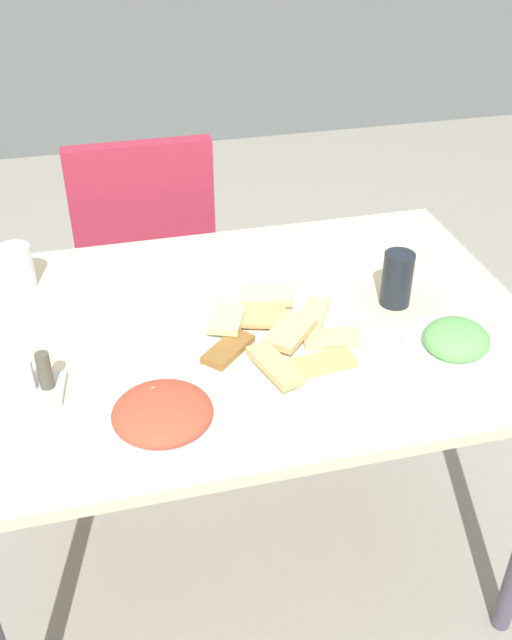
{
  "coord_description": "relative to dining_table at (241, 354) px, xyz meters",
  "views": [
    {
      "loc": [
        -0.26,
        -1.21,
        1.59
      ],
      "look_at": [
        0.02,
        -0.03,
        0.76
      ],
      "focal_mm": 40.39,
      "sensor_mm": 36.0,
      "label": 1
    }
  ],
  "objects": [
    {
      "name": "salad_plate_greens",
      "position": [
        -0.2,
        -0.26,
        0.1
      ],
      "size": [
        0.23,
        0.23,
        0.05
      ],
      "color": "white",
      "rests_on": "dining_table"
    },
    {
      "name": "spoon",
      "position": [
        -0.02,
        0.26,
        0.08
      ],
      "size": [
        0.16,
        0.06,
        0.0
      ],
      "primitive_type": "cube",
      "rotation": [
        0.0,
        0.0,
        0.33
      ],
      "color": "silver",
      "rests_on": "paper_napkin"
    },
    {
      "name": "dining_table",
      "position": [
        0.0,
        0.0,
        0.0
      ],
      "size": [
        1.23,
        0.84,
        0.73
      ],
      "color": "beige",
      "rests_on": "ground_plane"
    },
    {
      "name": "drinking_glass",
      "position": [
        -0.45,
        0.27,
        0.13
      ],
      "size": [
        0.08,
        0.08,
        0.1
      ],
      "primitive_type": "cylinder",
      "color": "silver",
      "rests_on": "dining_table"
    },
    {
      "name": "fork",
      "position": [
        -0.02,
        0.23,
        0.08
      ],
      "size": [
        0.18,
        0.05,
        0.0
      ],
      "primitive_type": "cube",
      "rotation": [
        0.0,
        0.0,
        0.24
      ],
      "color": "silver",
      "rests_on": "paper_napkin"
    },
    {
      "name": "soda_can",
      "position": [
        0.35,
        0.0,
        0.14
      ],
      "size": [
        0.08,
        0.08,
        0.12
      ],
      "primitive_type": "cylinder",
      "rotation": [
        0.0,
        0.0,
        4.98
      ],
      "color": "black",
      "rests_on": "dining_table"
    },
    {
      "name": "condiment_caddy",
      "position": [
        -0.41,
        -0.13,
        0.1
      ],
      "size": [
        0.1,
        0.1,
        0.09
      ],
      "color": "#B2B2B7",
      "rests_on": "dining_table"
    },
    {
      "name": "ground_plane",
      "position": [
        0.0,
        0.0,
        -0.66
      ],
      "size": [
        6.0,
        6.0,
        0.0
      ],
      "primitive_type": "plane",
      "color": "gray"
    },
    {
      "name": "paper_napkin",
      "position": [
        -0.02,
        0.24,
        0.08
      ],
      "size": [
        0.17,
        0.17,
        0.0
      ],
      "primitive_type": "cube",
      "rotation": [
        0.0,
        0.0,
        -0.06
      ],
      "color": "white",
      "rests_on": "dining_table"
    },
    {
      "name": "dining_chair",
      "position": [
        -0.13,
        0.76,
        -0.15
      ],
      "size": [
        0.42,
        0.43,
        0.9
      ],
      "color": "maroon",
      "rests_on": "ground_plane"
    },
    {
      "name": "pide_platter",
      "position": [
        0.06,
        -0.09,
        0.09
      ],
      "size": [
        0.34,
        0.35,
        0.05
      ],
      "color": "white",
      "rests_on": "dining_table"
    },
    {
      "name": "salad_plate_rice",
      "position": [
        0.39,
        -0.19,
        0.1
      ],
      "size": [
        0.21,
        0.21,
        0.06
      ],
      "color": "white",
      "rests_on": "dining_table"
    }
  ]
}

